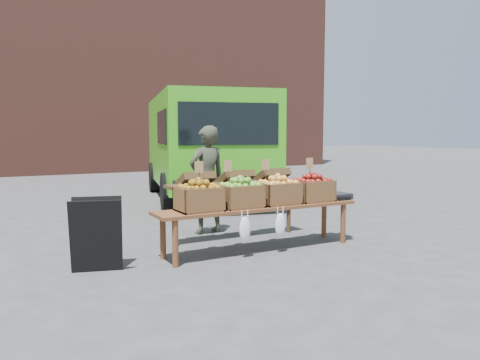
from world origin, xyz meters
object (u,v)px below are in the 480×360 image
delivery_van (205,148)px  crate_russet_pears (240,196)px  crate_red_apples (278,193)px  weighing_scale (337,196)px  back_table (236,202)px  display_bench (259,228)px  chalkboard_sign (96,234)px  crate_green_apples (312,191)px  crate_golden_apples (199,199)px  vendor (207,180)px

delivery_van → crate_russet_pears: (-1.65, -4.64, -0.43)m
crate_red_apples → weighing_scale: crate_red_apples is taller
back_table → crate_russet_pears: back_table is taller
back_table → display_bench: size_ratio=0.78×
chalkboard_sign → crate_green_apples: (2.81, -0.06, 0.31)m
delivery_van → crate_green_apples: 4.69m
crate_red_apples → crate_green_apples: (0.55, 0.00, 0.00)m
delivery_van → crate_golden_apples: bearing=-101.3°
vendor → back_table: 0.63m
chalkboard_sign → crate_russet_pears: (1.71, -0.06, 0.31)m
back_table → weighing_scale: (1.20, -0.72, 0.09)m
display_bench → weighing_scale: 1.29m
vendor → crate_red_apples: (0.41, -1.25, -0.08)m
vendor → weighing_scale: (1.39, -1.25, -0.18)m
crate_green_apples → delivery_van: bearing=83.3°
crate_red_apples → weighing_scale: size_ratio=1.47×
delivery_van → crate_russet_pears: bearing=-95.5°
vendor → crate_russet_pears: (-0.14, -1.25, -0.08)m
display_bench → crate_red_apples: 0.51m
back_table → crate_green_apples: 1.07m
vendor → display_bench: 1.36m
chalkboard_sign → crate_russet_pears: crate_russet_pears is taller
vendor → crate_russet_pears: size_ratio=3.17×
back_table → chalkboard_sign: bearing=-162.2°
back_table → crate_red_apples: 0.78m
back_table → crate_russet_pears: bearing=-114.4°
vendor → crate_russet_pears: bearing=77.5°
crate_russet_pears → delivery_van: bearing=70.4°
chalkboard_sign → weighing_scale: size_ratio=2.36×
delivery_van → chalkboard_sign: 5.72m
back_table → crate_russet_pears: size_ratio=4.20×
vendor → crate_green_apples: bearing=121.3°
vendor → crate_green_apples: vendor is taller
crate_red_apples → back_table: bearing=107.2°
delivery_van → vendor: bearing=-100.0°
delivery_van → weighing_scale: (-0.12, -4.64, -0.53)m
vendor → display_bench: bearing=90.0°
crate_red_apples → crate_green_apples: size_ratio=1.00×
delivery_van → crate_green_apples: bearing=-82.7°
weighing_scale → back_table: bearing=149.0°
back_table → crate_golden_apples: bearing=-140.6°
display_bench → crate_russet_pears: (-0.27, 0.00, 0.42)m
chalkboard_sign → weighing_scale: chalkboard_sign is taller
crate_green_apples → weighing_scale: 0.44m
crate_red_apples → delivery_van: bearing=76.7°
crate_green_apples → back_table: bearing=137.0°
delivery_van → display_bench: size_ratio=1.88×
chalkboard_sign → display_bench: chalkboard_sign is taller
vendor → crate_russet_pears: vendor is taller
crate_russet_pears → crate_red_apples: (0.55, 0.00, 0.00)m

